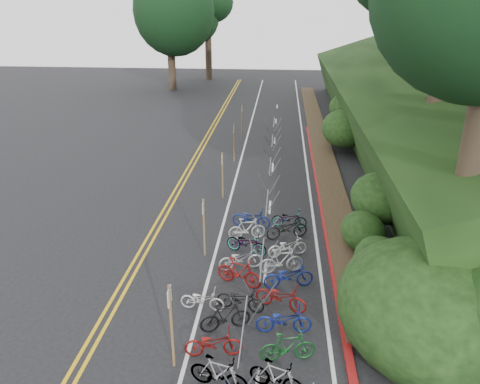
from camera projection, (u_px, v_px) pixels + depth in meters
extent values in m
plane|color=black|center=(161.00, 336.00, 14.51)|extent=(120.00, 120.00, 0.00)
cube|color=gold|center=(167.00, 203.00, 23.89)|extent=(0.12, 80.00, 0.01)
cube|color=gold|center=(173.00, 204.00, 23.86)|extent=(0.12, 80.00, 0.01)
cube|color=silver|center=(228.00, 206.00, 23.63)|extent=(0.12, 80.00, 0.01)
cube|color=silver|center=(312.00, 209.00, 23.29)|extent=(0.12, 80.00, 0.01)
cube|color=silver|center=(265.00, 271.00, 17.93)|extent=(0.10, 1.60, 0.01)
cube|color=silver|center=(270.00, 207.00, 23.46)|extent=(0.10, 1.60, 0.01)
cube|color=silver|center=(273.00, 168.00, 28.98)|extent=(0.10, 1.60, 0.01)
cube|color=silver|center=(275.00, 141.00, 34.51)|extent=(0.10, 1.60, 0.01)
cube|color=silver|center=(276.00, 121.00, 40.03)|extent=(0.10, 1.60, 0.01)
cube|color=silver|center=(277.00, 106.00, 45.56)|extent=(0.10, 1.60, 0.01)
cube|color=maroon|center=(319.00, 193.00, 25.07)|extent=(0.25, 28.00, 0.10)
cube|color=black|center=(425.00, 106.00, 32.59)|extent=(12.32, 44.00, 9.11)
cube|color=#382819|center=(320.00, 141.00, 34.21)|extent=(1.40, 44.00, 0.16)
ellipsoid|color=#284C19|center=(382.00, 267.00, 16.28)|extent=(2.00, 2.80, 1.60)
ellipsoid|color=#284C19|center=(380.00, 198.00, 20.63)|extent=(2.60, 3.64, 2.08)
ellipsoid|color=#284C19|center=(383.00, 149.00, 25.89)|extent=(2.20, 3.08, 1.76)
ellipsoid|color=#284C19|center=(344.00, 128.00, 31.69)|extent=(3.00, 4.20, 2.40)
ellipsoid|color=#284C19|center=(344.00, 107.00, 37.09)|extent=(2.40, 3.36, 1.92)
ellipsoid|color=#284C19|center=(355.00, 90.00, 40.41)|extent=(2.80, 3.92, 2.24)
ellipsoid|color=#284C19|center=(363.00, 231.00, 19.12)|extent=(1.80, 2.52, 1.44)
ellipsoid|color=#284C19|center=(385.00, 121.00, 29.27)|extent=(3.20, 4.48, 2.56)
ellipsoid|color=black|center=(427.00, 307.00, 13.85)|extent=(5.28, 6.16, 3.52)
cylinder|color=#2D2319|center=(469.00, 178.00, 14.81)|extent=(0.84, 0.84, 6.42)
cylinder|color=#2D2319|center=(440.00, 78.00, 22.29)|extent=(0.89, 0.89, 7.40)
cylinder|color=#2D2319|center=(445.00, 39.00, 29.00)|extent=(0.95, 0.95, 8.39)
cylinder|color=#2D2319|center=(398.00, 46.00, 36.88)|extent=(0.87, 0.87, 6.91)
cylinder|color=#2D2319|center=(408.00, 25.00, 43.58)|extent=(0.92, 0.92, 7.90)
cylinder|color=#2D2319|center=(172.00, 61.00, 52.69)|extent=(0.84, 0.84, 6.42)
ellipsoid|color=black|center=(169.00, 5.00, 50.46)|extent=(8.78, 8.78, 8.34)
cylinder|color=#2D2319|center=(209.00, 56.00, 59.90)|extent=(0.82, 0.82, 5.92)
ellipsoid|color=black|center=(207.00, 12.00, 57.89)|extent=(7.68, 7.68, 7.29)
cylinder|color=slate|center=(243.00, 329.00, 13.22)|extent=(0.05, 3.14, 0.05)
cylinder|color=slate|center=(228.00, 381.00, 12.09)|extent=(0.53, 0.04, 1.02)
cylinder|color=slate|center=(249.00, 383.00, 12.05)|extent=(0.53, 0.04, 1.02)
cylinder|color=slate|center=(238.00, 311.00, 14.80)|extent=(0.53, 0.04, 1.02)
cylinder|color=slate|center=(256.00, 312.00, 14.75)|extent=(0.53, 0.04, 1.02)
cylinder|color=slate|center=(262.00, 258.00, 16.58)|extent=(0.05, 3.00, 0.05)
cylinder|color=slate|center=(251.00, 295.00, 15.54)|extent=(0.58, 0.04, 1.13)
cylinder|color=slate|center=(268.00, 295.00, 15.49)|extent=(0.58, 0.04, 1.13)
cylinder|color=slate|center=(256.00, 253.00, 18.12)|extent=(0.58, 0.04, 1.13)
cylinder|color=slate|center=(271.00, 253.00, 18.07)|extent=(0.58, 0.04, 1.13)
cylinder|color=slate|center=(267.00, 202.00, 21.19)|extent=(0.05, 3.00, 0.05)
cylinder|color=slate|center=(259.00, 227.00, 20.14)|extent=(0.58, 0.04, 1.13)
cylinder|color=slate|center=(272.00, 228.00, 20.10)|extent=(0.58, 0.04, 1.13)
cylinder|color=slate|center=(262.00, 201.00, 22.72)|extent=(0.58, 0.04, 1.13)
cylinder|color=slate|center=(273.00, 202.00, 22.67)|extent=(0.58, 0.04, 1.13)
cylinder|color=slate|center=(270.00, 166.00, 25.79)|extent=(0.05, 3.00, 0.05)
cylinder|color=slate|center=(264.00, 185.00, 24.74)|extent=(0.58, 0.04, 1.13)
cylinder|color=slate|center=(274.00, 185.00, 24.70)|extent=(0.58, 0.04, 1.13)
cylinder|color=slate|center=(266.00, 167.00, 27.32)|extent=(0.58, 0.04, 1.13)
cylinder|color=slate|center=(275.00, 167.00, 27.28)|extent=(0.58, 0.04, 1.13)
cylinder|color=slate|center=(272.00, 141.00, 30.39)|extent=(0.05, 3.00, 0.05)
cylinder|color=slate|center=(267.00, 156.00, 29.35)|extent=(0.58, 0.04, 1.13)
cylinder|color=slate|center=(276.00, 156.00, 29.30)|extent=(0.58, 0.04, 1.13)
cylinder|color=slate|center=(269.00, 143.00, 31.93)|extent=(0.58, 0.04, 1.13)
cylinder|color=slate|center=(277.00, 143.00, 31.88)|extent=(0.58, 0.04, 1.13)
cylinder|color=slate|center=(274.00, 122.00, 35.00)|extent=(0.05, 3.00, 0.05)
cylinder|color=slate|center=(269.00, 134.00, 33.95)|extent=(0.58, 0.04, 1.13)
cylinder|color=slate|center=(277.00, 135.00, 33.91)|extent=(0.58, 0.04, 1.13)
cylinder|color=slate|center=(271.00, 125.00, 36.53)|extent=(0.58, 0.04, 1.13)
cylinder|color=slate|center=(278.00, 125.00, 36.48)|extent=(0.58, 0.04, 1.13)
cylinder|color=brown|center=(172.00, 327.00, 12.80)|extent=(0.08, 0.08, 2.70)
cube|color=silver|center=(169.00, 296.00, 12.42)|extent=(0.02, 0.40, 0.50)
cylinder|color=brown|center=(204.00, 228.00, 18.58)|extent=(0.08, 0.08, 2.50)
cube|color=silver|center=(203.00, 207.00, 18.24)|extent=(0.02, 0.40, 0.50)
cylinder|color=brown|center=(223.00, 175.00, 24.11)|extent=(0.08, 0.08, 2.50)
cube|color=silver|center=(222.00, 159.00, 23.76)|extent=(0.02, 0.40, 0.50)
cylinder|color=brown|center=(234.00, 143.00, 29.63)|extent=(0.08, 0.08, 2.50)
cube|color=silver|center=(234.00, 129.00, 29.29)|extent=(0.02, 0.40, 0.50)
cylinder|color=brown|center=(242.00, 120.00, 35.16)|extent=(0.08, 0.08, 2.50)
cube|color=silver|center=(242.00, 108.00, 34.81)|extent=(0.02, 0.40, 0.50)
imported|color=beige|center=(202.00, 299.00, 15.58)|extent=(0.66, 1.56, 0.80)
imported|color=slate|center=(219.00, 373.00, 12.36)|extent=(0.93, 1.75, 1.01)
imported|color=slate|center=(277.00, 377.00, 12.30)|extent=(0.98, 1.62, 0.94)
imported|color=maroon|center=(213.00, 343.00, 13.54)|extent=(0.82, 1.76, 0.89)
imported|color=#144C1E|center=(288.00, 347.00, 13.33)|extent=(0.76, 1.69, 0.98)
imported|color=black|center=(225.00, 317.00, 14.59)|extent=(1.03, 1.70, 0.99)
imported|color=navy|center=(284.00, 320.00, 14.50)|extent=(0.73, 1.79, 0.92)
imported|color=black|center=(240.00, 299.00, 15.56)|extent=(0.89, 1.73, 0.87)
imported|color=maroon|center=(281.00, 297.00, 15.61)|extent=(1.19, 1.91, 0.95)
imported|color=maroon|center=(239.00, 272.00, 16.89)|extent=(1.13, 1.83, 1.07)
imported|color=navy|center=(288.00, 276.00, 16.78)|extent=(1.05, 1.92, 0.96)
imported|color=#9E9EA3|center=(241.00, 259.00, 17.93)|extent=(1.10, 1.82, 0.91)
imported|color=#9E9EA3|center=(281.00, 261.00, 17.66)|extent=(0.94, 1.79, 1.03)
imported|color=slate|center=(247.00, 243.00, 19.05)|extent=(1.22, 1.89, 0.94)
imported|color=beige|center=(287.00, 246.00, 18.86)|extent=(1.12, 1.75, 0.87)
imported|color=beige|center=(247.00, 229.00, 20.19)|extent=(0.83, 1.70, 0.98)
imported|color=black|center=(287.00, 228.00, 20.25)|extent=(1.24, 1.97, 0.98)
imported|color=navy|center=(251.00, 218.00, 21.25)|extent=(0.92, 1.86, 0.93)
imported|color=slate|center=(289.00, 219.00, 21.28)|extent=(0.68, 1.62, 0.83)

